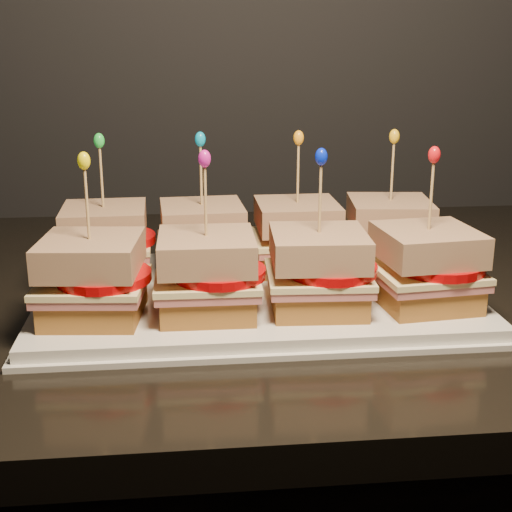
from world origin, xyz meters
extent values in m
cube|color=black|center=(0.47, 1.65, 0.89)|extent=(2.69, 0.73, 0.04)
cube|color=white|center=(0.75, 1.57, 0.92)|extent=(0.47, 0.29, 0.02)
cube|color=white|center=(0.75, 1.57, 0.92)|extent=(0.48, 0.30, 0.01)
cube|color=brown|center=(0.59, 1.64, 0.94)|extent=(0.09, 0.09, 0.03)
cube|color=#B25B5E|center=(0.59, 1.64, 0.96)|extent=(0.10, 0.10, 0.01)
cube|color=#F3E39C|center=(0.59, 1.64, 0.97)|extent=(0.10, 0.10, 0.01)
cylinder|color=#B50608|center=(0.60, 1.63, 0.97)|extent=(0.09, 0.09, 0.01)
cube|color=brown|center=(0.59, 1.64, 0.99)|extent=(0.10, 0.10, 0.03)
cylinder|color=tan|center=(0.59, 1.64, 1.04)|extent=(0.00, 0.00, 0.09)
ellipsoid|color=green|center=(0.59, 1.64, 1.09)|extent=(0.01, 0.01, 0.02)
cube|color=brown|center=(0.70, 1.64, 0.94)|extent=(0.10, 0.10, 0.03)
cube|color=#B25B5E|center=(0.70, 1.64, 0.96)|extent=(0.11, 0.10, 0.01)
cube|color=#F3E39C|center=(0.70, 1.64, 0.97)|extent=(0.11, 0.10, 0.01)
cylinder|color=#B50608|center=(0.71, 1.63, 0.97)|extent=(0.09, 0.09, 0.01)
cube|color=brown|center=(0.70, 1.64, 0.99)|extent=(0.10, 0.10, 0.03)
cylinder|color=tan|center=(0.70, 1.64, 1.04)|extent=(0.00, 0.00, 0.09)
ellipsoid|color=#0791BF|center=(0.70, 1.64, 1.09)|extent=(0.01, 0.01, 0.02)
cube|color=brown|center=(0.81, 1.64, 0.94)|extent=(0.09, 0.09, 0.03)
cube|color=#B25B5E|center=(0.81, 1.64, 0.96)|extent=(0.10, 0.10, 0.01)
cube|color=#F3E39C|center=(0.81, 1.64, 0.97)|extent=(0.10, 0.10, 0.01)
cylinder|color=#B50608|center=(0.82, 1.63, 0.97)|extent=(0.09, 0.09, 0.01)
cube|color=brown|center=(0.81, 1.64, 0.99)|extent=(0.09, 0.09, 0.03)
cylinder|color=tan|center=(0.81, 1.64, 1.04)|extent=(0.00, 0.00, 0.09)
ellipsoid|color=orange|center=(0.81, 1.64, 1.09)|extent=(0.01, 0.01, 0.02)
cube|color=brown|center=(0.92, 1.64, 0.94)|extent=(0.10, 0.10, 0.03)
cube|color=#B25B5E|center=(0.92, 1.64, 0.96)|extent=(0.11, 0.11, 0.01)
cube|color=#F3E39C|center=(0.92, 1.64, 0.97)|extent=(0.11, 0.11, 0.01)
cylinder|color=#B50608|center=(0.93, 1.63, 0.97)|extent=(0.09, 0.09, 0.01)
cube|color=brown|center=(0.92, 1.64, 0.99)|extent=(0.10, 0.10, 0.03)
cylinder|color=tan|center=(0.92, 1.64, 1.04)|extent=(0.00, 0.00, 0.09)
ellipsoid|color=gold|center=(0.92, 1.64, 1.09)|extent=(0.01, 0.01, 0.02)
cube|color=brown|center=(0.59, 1.50, 0.94)|extent=(0.10, 0.10, 0.03)
cube|color=#B25B5E|center=(0.59, 1.50, 0.96)|extent=(0.11, 0.11, 0.01)
cube|color=#F3E39C|center=(0.59, 1.50, 0.97)|extent=(0.11, 0.11, 0.01)
cylinder|color=#B50608|center=(0.60, 1.50, 0.97)|extent=(0.09, 0.09, 0.01)
cube|color=brown|center=(0.59, 1.50, 0.99)|extent=(0.10, 0.10, 0.03)
cylinder|color=tan|center=(0.59, 1.50, 1.04)|extent=(0.00, 0.00, 0.09)
ellipsoid|color=yellow|center=(0.59, 1.50, 1.09)|extent=(0.01, 0.01, 0.02)
cube|color=brown|center=(0.70, 1.50, 0.94)|extent=(0.09, 0.09, 0.03)
cube|color=#B25B5E|center=(0.70, 1.50, 0.96)|extent=(0.10, 0.10, 0.01)
cube|color=#F3E39C|center=(0.70, 1.50, 0.97)|extent=(0.10, 0.10, 0.01)
cylinder|color=#B50608|center=(0.71, 1.50, 0.97)|extent=(0.09, 0.09, 0.01)
cube|color=brown|center=(0.70, 1.50, 0.99)|extent=(0.09, 0.09, 0.03)
cylinder|color=tan|center=(0.70, 1.50, 1.04)|extent=(0.00, 0.00, 0.09)
ellipsoid|color=#C1188D|center=(0.70, 1.50, 1.09)|extent=(0.01, 0.01, 0.02)
cube|color=brown|center=(0.81, 1.50, 0.94)|extent=(0.10, 0.10, 0.03)
cube|color=#B25B5E|center=(0.81, 1.50, 0.96)|extent=(0.11, 0.10, 0.01)
cube|color=#F3E39C|center=(0.81, 1.50, 0.97)|extent=(0.11, 0.10, 0.01)
cylinder|color=#B50608|center=(0.82, 1.50, 0.97)|extent=(0.09, 0.09, 0.01)
cube|color=brown|center=(0.81, 1.50, 0.99)|extent=(0.10, 0.10, 0.03)
cylinder|color=tan|center=(0.81, 1.50, 1.04)|extent=(0.00, 0.00, 0.09)
ellipsoid|color=#071FCC|center=(0.81, 1.50, 1.09)|extent=(0.01, 0.01, 0.02)
cube|color=brown|center=(0.92, 1.50, 0.94)|extent=(0.10, 0.10, 0.03)
cube|color=#B25B5E|center=(0.92, 1.50, 0.96)|extent=(0.11, 0.11, 0.01)
cube|color=#F3E39C|center=(0.92, 1.50, 0.97)|extent=(0.11, 0.11, 0.01)
cylinder|color=#B50608|center=(0.93, 1.50, 0.97)|extent=(0.09, 0.09, 0.01)
cube|color=brown|center=(0.92, 1.50, 0.99)|extent=(0.10, 0.10, 0.03)
cylinder|color=tan|center=(0.92, 1.50, 1.04)|extent=(0.00, 0.00, 0.09)
ellipsoid|color=red|center=(0.92, 1.50, 1.09)|extent=(0.01, 0.01, 0.02)
camera|label=1|loc=(0.68, 0.84, 1.19)|focal=50.00mm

